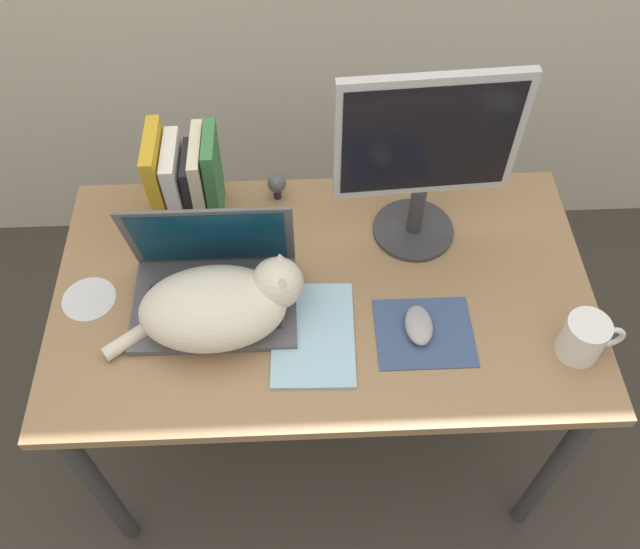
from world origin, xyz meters
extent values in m
plane|color=#3D3833|center=(0.00, 0.00, 0.00)|extent=(12.00, 12.00, 0.00)
cube|color=#93704C|center=(0.00, 0.35, 0.73)|extent=(1.21, 0.69, 0.03)
cylinder|color=#38383D|center=(-0.56, 0.05, 0.36)|extent=(0.04, 0.04, 0.72)
cylinder|color=#38383D|center=(0.56, 0.05, 0.36)|extent=(0.04, 0.04, 0.72)
cylinder|color=#38383D|center=(-0.56, 0.64, 0.36)|extent=(0.04, 0.04, 0.72)
cylinder|color=#38383D|center=(0.56, 0.64, 0.36)|extent=(0.04, 0.04, 0.72)
cube|color=#4C4C51|center=(-0.24, 0.31, 0.75)|extent=(0.36, 0.24, 0.02)
cube|color=#28282D|center=(-0.24, 0.30, 0.76)|extent=(0.29, 0.13, 0.00)
cube|color=#4C4C51|center=(-0.24, 0.40, 0.88)|extent=(0.36, 0.07, 0.23)
cube|color=#0A334C|center=(-0.24, 0.39, 0.88)|extent=(0.32, 0.06, 0.21)
ellipsoid|color=beige|center=(-0.23, 0.26, 0.82)|extent=(0.32, 0.22, 0.14)
sphere|color=beige|center=(-0.10, 0.29, 0.84)|extent=(0.11, 0.11, 0.11)
cone|color=beige|center=(-0.09, 0.33, 0.89)|extent=(0.04, 0.04, 0.03)
cone|color=beige|center=(-0.09, 0.26, 0.89)|extent=(0.04, 0.04, 0.03)
cylinder|color=beige|center=(-0.41, 0.23, 0.76)|extent=(0.13, 0.11, 0.03)
cylinder|color=#333338|center=(0.22, 0.51, 0.75)|extent=(0.19, 0.19, 0.01)
cylinder|color=#333338|center=(0.22, 0.51, 0.82)|extent=(0.04, 0.04, 0.13)
cube|color=#B2B2B7|center=(0.22, 0.51, 1.04)|extent=(0.39, 0.05, 0.31)
cube|color=black|center=(0.22, 0.49, 1.04)|extent=(0.36, 0.02, 0.27)
cube|color=#384C75|center=(0.21, 0.22, 0.75)|extent=(0.21, 0.18, 0.00)
ellipsoid|color=#99999E|center=(0.20, 0.23, 0.76)|extent=(0.06, 0.10, 0.03)
cube|color=gold|center=(-0.37, 0.59, 0.87)|extent=(0.04, 0.16, 0.24)
cube|color=white|center=(-0.33, 0.59, 0.85)|extent=(0.04, 0.15, 0.21)
cube|color=#232328|center=(-0.30, 0.59, 0.84)|extent=(0.03, 0.13, 0.19)
cube|color=beige|center=(-0.28, 0.59, 0.86)|extent=(0.03, 0.16, 0.22)
cube|color=#387A42|center=(-0.24, 0.59, 0.86)|extent=(0.03, 0.14, 0.24)
cube|color=#99C6E0|center=(-0.03, 0.23, 0.75)|extent=(0.18, 0.27, 0.01)
cylinder|color=#232328|center=(-0.10, 0.63, 0.76)|extent=(0.02, 0.02, 0.02)
sphere|color=#4C4C51|center=(-0.10, 0.63, 0.79)|extent=(0.05, 0.05, 0.05)
cylinder|color=white|center=(0.53, 0.16, 0.80)|extent=(0.09, 0.09, 0.10)
torus|color=white|center=(0.58, 0.16, 0.80)|extent=(0.06, 0.01, 0.06)
cylinder|color=silver|center=(-0.52, 0.34, 0.75)|extent=(0.12, 0.12, 0.00)
camera|label=1|loc=(-0.04, -0.54, 1.99)|focal=38.00mm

